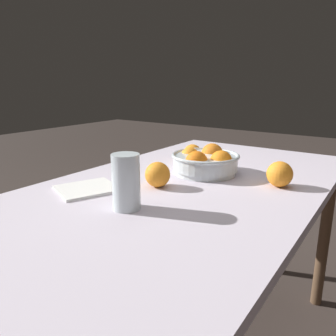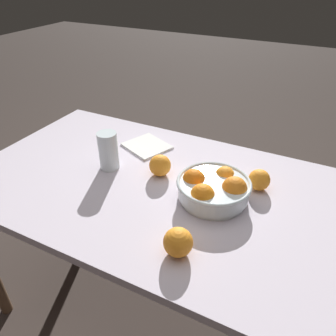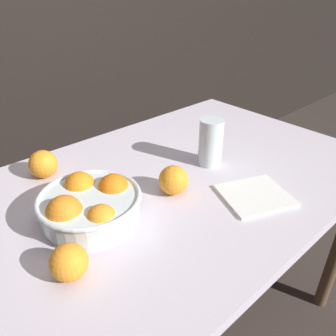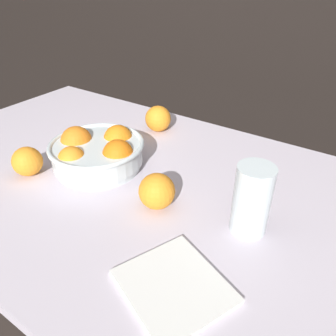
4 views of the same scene
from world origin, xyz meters
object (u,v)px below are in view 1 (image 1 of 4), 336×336
at_px(juice_glass, 126,184).
at_px(orange_loose_aside, 193,153).
at_px(orange_loose_front, 158,175).
at_px(orange_loose_near_bowl, 280,174).
at_px(fruit_bowl, 206,162).

height_order(juice_glass, orange_loose_aside, juice_glass).
distance_m(juice_glass, orange_loose_front, 0.20).
bearing_deg(orange_loose_near_bowl, orange_loose_aside, -107.35).
bearing_deg(orange_loose_front, orange_loose_near_bowl, 125.20).
distance_m(orange_loose_near_bowl, orange_loose_aside, 0.41).
xyz_separation_m(fruit_bowl, orange_loose_aside, (-0.12, -0.13, -0.01)).
xyz_separation_m(juice_glass, orange_loose_aside, (-0.54, -0.12, -0.03)).
bearing_deg(orange_loose_aside, fruit_bowl, 46.29).
bearing_deg(fruit_bowl, juice_glass, -0.72).
relative_size(orange_loose_near_bowl, orange_loose_aside, 1.09).
relative_size(orange_loose_near_bowl, orange_loose_front, 1.02).
xyz_separation_m(juice_glass, orange_loose_near_bowl, (-0.42, 0.27, -0.03)).
relative_size(fruit_bowl, orange_loose_near_bowl, 2.99).
relative_size(juice_glass, orange_loose_near_bowl, 1.80).
height_order(fruit_bowl, orange_loose_near_bowl, fruit_bowl).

